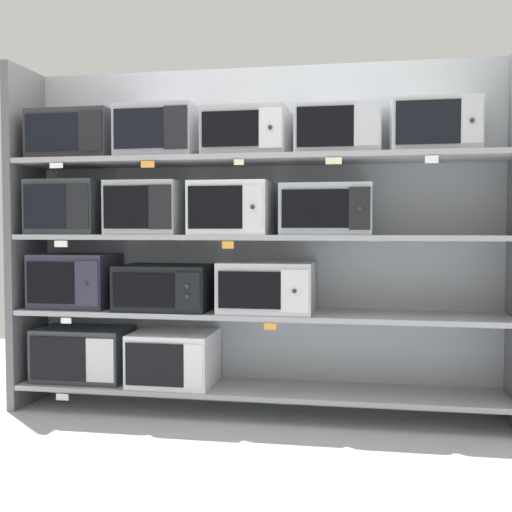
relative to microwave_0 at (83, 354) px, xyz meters
name	(u,v)px	position (x,y,z in m)	size (l,w,h in m)	color
ground	(216,484)	(1.09, -1.00, -0.33)	(6.86, 6.00, 0.02)	#B2B7BC
back_panel	(262,237)	(1.09, 0.24, 0.72)	(3.06, 0.04, 2.09)	#9EA3A8
upright_left	(26,237)	(-0.37, 0.00, 0.72)	(0.05, 0.43, 2.09)	#5B5B5E
shelf_0	(256,390)	(1.09, 0.00, -0.18)	(2.86, 0.43, 0.03)	#99999E
microwave_0	(83,354)	(0.00, 0.00, 0.00)	(0.56, 0.34, 0.32)	#2F343A
microwave_1	(174,358)	(0.59, 0.00, 0.00)	(0.49, 0.42, 0.31)	silver
price_tag_0	(62,397)	(-0.03, -0.21, -0.22)	(0.08, 0.00, 0.04)	white
shelf_1	(256,314)	(1.09, 0.00, 0.28)	(2.86, 0.43, 0.03)	#99999E
microwave_2	(76,280)	(-0.04, 0.00, 0.46)	(0.48, 0.38, 0.33)	#2D2839
microwave_3	(167,287)	(0.54, 0.00, 0.42)	(0.55, 0.43, 0.27)	black
microwave_4	(268,287)	(1.16, 0.00, 0.44)	(0.54, 0.43, 0.29)	#B0B3B9
price_tag_1	(66,321)	(0.00, -0.21, 0.24)	(0.06, 0.00, 0.03)	white
price_tag_2	(270,327)	(1.21, -0.21, 0.24)	(0.07, 0.00, 0.04)	orange
shelf_2	(256,237)	(1.09, 0.00, 0.73)	(2.86, 0.43, 0.03)	#99999E
microwave_5	(71,208)	(-0.07, 0.00, 0.91)	(0.43, 0.41, 0.33)	#2E3336
microwave_6	(149,208)	(0.44, 0.00, 0.90)	(0.43, 0.43, 0.31)	#9BA2A3
microwave_7	(232,208)	(0.95, 0.00, 0.90)	(0.45, 0.43, 0.31)	silver
microwave_8	(327,210)	(1.50, 0.00, 0.89)	(0.51, 0.42, 0.29)	#9EA8AE
price_tag_3	(61,244)	(-0.03, -0.21, 0.69)	(0.08, 0.00, 0.04)	white
price_tag_4	(228,245)	(0.97, -0.21, 0.69)	(0.07, 0.00, 0.04)	orange
shelf_3	(256,160)	(1.09, 0.00, 1.18)	(2.86, 0.43, 0.03)	#99999E
microwave_9	(76,136)	(-0.03, 0.00, 1.34)	(0.51, 0.36, 0.29)	#2C2A2F
microwave_10	(161,133)	(0.51, 0.00, 1.34)	(0.46, 0.40, 0.30)	#9D9AA5
microwave_11	(247,133)	(1.04, 0.00, 1.33)	(0.48, 0.39, 0.27)	#A3A1A4
microwave_12	(338,132)	(1.56, 0.00, 1.33)	(0.47, 0.40, 0.27)	#B1B2B9
microwave_13	(434,127)	(2.09, 0.00, 1.34)	(0.47, 0.39, 0.28)	#B3B7B7
price_tag_5	(56,165)	(-0.05, -0.21, 1.14)	(0.08, 0.00, 0.03)	white
price_tag_6	(148,164)	(0.51, -0.21, 1.14)	(0.08, 0.00, 0.04)	orange
price_tag_7	(239,162)	(1.03, -0.21, 1.14)	(0.06, 0.00, 0.03)	beige
price_tag_8	(334,161)	(1.55, -0.21, 1.14)	(0.09, 0.00, 0.04)	beige
price_tag_9	(432,159)	(2.06, -0.21, 1.14)	(0.07, 0.00, 0.04)	white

